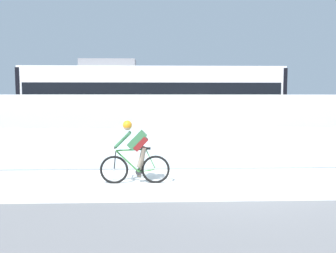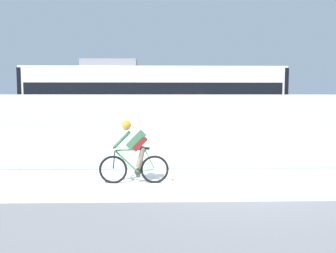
% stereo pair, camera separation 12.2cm
% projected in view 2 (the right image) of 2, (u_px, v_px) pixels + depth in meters
% --- Properties ---
extents(ground_plane, '(200.00, 200.00, 0.00)m').
position_uv_depth(ground_plane, '(235.00, 183.00, 8.97)').
color(ground_plane, slate).
extents(bike_path_deck, '(32.00, 3.20, 0.01)m').
position_uv_depth(bike_path_deck, '(235.00, 183.00, 8.97)').
color(bike_path_deck, silver).
rests_on(bike_path_deck, ground).
extents(glass_parapet, '(32.00, 0.05, 1.25)m').
position_uv_depth(glass_parapet, '(222.00, 148.00, 10.76)').
color(glass_parapet, silver).
rests_on(glass_parapet, ground).
extents(concrete_barrier_wall, '(32.00, 0.36, 2.27)m').
position_uv_depth(concrete_barrier_wall, '(213.00, 126.00, 12.51)').
color(concrete_barrier_wall, silver).
rests_on(concrete_barrier_wall, ground).
extents(tram_rail_near, '(32.00, 0.08, 0.01)m').
position_uv_depth(tram_rail_near, '(204.00, 148.00, 15.08)').
color(tram_rail_near, '#595654').
rests_on(tram_rail_near, ground).
extents(tram_rail_far, '(32.00, 0.08, 0.01)m').
position_uv_depth(tram_rail_far, '(200.00, 143.00, 16.51)').
color(tram_rail_far, '#595654').
rests_on(tram_rail_far, ground).
extents(tram, '(11.06, 2.54, 3.81)m').
position_uv_depth(tram, '(154.00, 103.00, 15.58)').
color(tram, silver).
rests_on(tram, ground).
extents(cyclist_on_bike, '(1.77, 0.58, 1.61)m').
position_uv_depth(cyclist_on_bike, '(134.00, 153.00, 8.84)').
color(cyclist_on_bike, black).
rests_on(cyclist_on_bike, ground).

